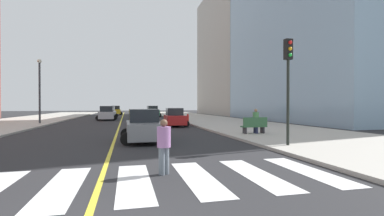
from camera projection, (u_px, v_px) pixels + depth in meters
sidewalk_kerb_east at (252, 127)px, 25.66m from camera, size 10.00×120.00×0.15m
crosswalk_paint at (99, 184)px, 7.26m from camera, size 13.50×4.00×0.01m
lane_divider_paint at (122, 119)px, 42.26m from camera, size 0.16×80.00×0.01m
parking_garage_concrete at (248, 54)px, 63.56m from camera, size 18.00×24.00×28.13m
car_gray_nearest at (144, 126)px, 15.77m from camera, size 2.64×4.20×1.87m
car_yellow_second at (116, 111)px, 60.00m from camera, size 2.90×4.56×2.01m
car_green_third at (152, 112)px, 50.25m from camera, size 2.95×4.60×2.01m
car_silver_fourth at (107, 114)px, 38.46m from camera, size 2.79×4.47×2.00m
car_white_fifth at (109, 113)px, 44.47m from camera, size 2.77×4.38×1.94m
car_red_sixth at (175, 118)px, 27.22m from camera, size 2.66×4.15×1.82m
traffic_light_near_corner at (288, 71)px, 13.28m from camera, size 0.36×0.41×5.17m
park_bench at (254, 126)px, 18.78m from camera, size 1.81×0.60×1.12m
pedestrian_crossing at (164, 144)px, 8.24m from camera, size 0.41×0.41×1.67m
pedestrian_waiting_east at (256, 120)px, 18.85m from camera, size 0.42×0.42×1.70m
fire_hydrant at (188, 118)px, 33.44m from camera, size 0.26×0.26×0.89m
street_lamp at (40, 85)px, 29.67m from camera, size 0.44×0.44×6.99m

